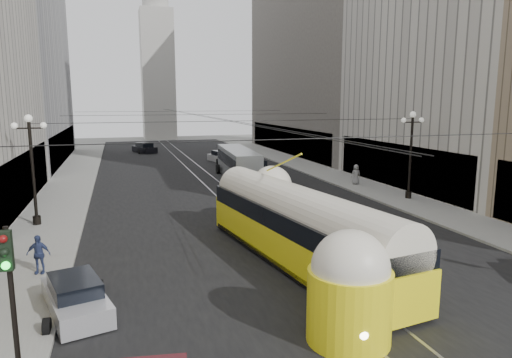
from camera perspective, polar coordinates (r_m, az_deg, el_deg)
ground at (r=14.93m, az=18.56°, el=-20.00°), size 170.00×170.00×0.00m
road at (r=44.23m, az=-6.42°, el=0.24°), size 20.00×85.00×0.02m
sidewalk_left at (r=47.16m, az=-21.71°, el=0.29°), size 4.00×72.00×0.15m
sidewalk_right at (r=50.99m, az=6.22°, el=1.59°), size 4.00×72.00×0.15m
rail_left at (r=44.10m, az=-7.38°, el=0.19°), size 0.12×85.00×0.04m
rail_right at (r=44.37m, az=-5.47°, el=0.28°), size 0.12×85.00×0.04m
building_right_far at (r=65.33m, az=8.96°, el=17.61°), size 12.60×32.60×32.60m
distant_tower at (r=91.08m, az=-12.24°, el=14.41°), size 6.00×6.00×31.36m
lamppost_left_mid at (r=29.04m, az=-26.19°, el=1.76°), size 1.86×0.44×6.37m
lamppost_right_mid at (r=35.17m, az=18.80°, el=3.48°), size 1.86×0.44×6.37m
signal_left at (r=11.83m, az=-28.39°, el=-11.72°), size 0.28×0.45×4.40m
catenary at (r=42.68m, az=-6.17°, el=7.84°), size 25.00×72.00×0.23m
streetcar at (r=20.60m, az=5.27°, el=-5.90°), size 4.67×16.07×3.56m
city_bus at (r=42.82m, az=-2.25°, el=2.05°), size 3.10×11.16×2.80m
sedan_silver at (r=17.42m, az=-21.62°, el=-13.59°), size 2.70×4.37×1.29m
sedan_white_far at (r=54.67m, az=-4.34°, el=2.75°), size 2.75×4.64×1.37m
sedan_dark_far at (r=66.50m, az=-13.77°, el=3.77°), size 3.39×4.82×1.41m
pedestrian_crossing_a at (r=15.24m, az=10.29°, el=-15.13°), size 0.71×0.79×1.82m
pedestrian_crossing_b at (r=16.64m, az=16.09°, el=-13.46°), size 0.92×1.00×1.66m
pedestrian_sidewalk_right at (r=40.23m, az=12.38°, el=0.57°), size 0.88×0.59×1.71m
pedestrian_sidewalk_left at (r=21.27m, az=-25.55°, el=-8.48°), size 1.06×0.74×1.65m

